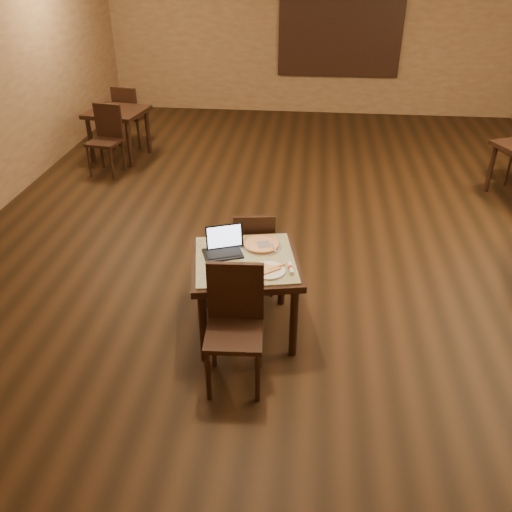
# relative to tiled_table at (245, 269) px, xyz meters

# --- Properties ---
(ground) EXTENTS (10.00, 10.00, 0.00)m
(ground) POSITION_rel_tiled_table_xyz_m (0.44, 2.23, -0.66)
(ground) COLOR black
(ground) RESTS_ON ground
(wall_back) EXTENTS (8.00, 0.02, 3.00)m
(wall_back) POSITION_rel_tiled_table_xyz_m (0.44, 7.23, 0.84)
(wall_back) COLOR olive
(wall_back) RESTS_ON ground
(wall_front) EXTENTS (8.00, 0.02, 3.00)m
(wall_front) POSITION_rel_tiled_table_xyz_m (0.44, -2.77, 0.84)
(wall_front) COLOR olive
(wall_front) RESTS_ON ground
(mural) EXTENTS (2.34, 0.05, 1.64)m
(mural) POSITION_rel_tiled_table_xyz_m (0.94, 7.19, 0.89)
(mural) COLOR #245684
(mural) RESTS_ON wall_back
(tiled_table) EXTENTS (1.08, 1.08, 0.76)m
(tiled_table) POSITION_rel_tiled_table_xyz_m (0.00, 0.00, 0.00)
(tiled_table) COLOR black
(tiled_table) RESTS_ON ground
(chair_main_near) EXTENTS (0.47, 0.47, 1.02)m
(chair_main_near) POSITION_rel_tiled_table_xyz_m (-0.01, -0.61, -0.08)
(chair_main_near) COLOR black
(chair_main_near) RESTS_ON ground
(chair_main_far) EXTENTS (0.44, 0.44, 0.91)m
(chair_main_far) POSITION_rel_tiled_table_xyz_m (0.01, 0.62, -0.15)
(chair_main_far) COLOR black
(chair_main_far) RESTS_ON ground
(laptop) EXTENTS (0.39, 0.36, 0.22)m
(laptop) POSITION_rel_tiled_table_xyz_m (-0.20, 0.10, 0.16)
(laptop) COLOR black
(laptop) RESTS_ON tiled_table
(plate) EXTENTS (0.28, 0.28, 0.02)m
(plate) POSITION_rel_tiled_table_xyz_m (0.22, -0.18, 0.11)
(plate) COLOR white
(plate) RESTS_ON tiled_table
(pizza_slice) EXTENTS (0.29, 0.29, 0.02)m
(pizza_slice) POSITION_rel_tiled_table_xyz_m (0.22, -0.18, 0.13)
(pizza_slice) COLOR beige
(pizza_slice) RESTS_ON plate
(pizza_pan) EXTENTS (0.37, 0.37, 0.01)m
(pizza_pan) POSITION_rel_tiled_table_xyz_m (0.12, 0.24, 0.11)
(pizza_pan) COLOR silver
(pizza_pan) RESTS_ON tiled_table
(pizza_whole) EXTENTS (0.32, 0.32, 0.02)m
(pizza_whole) POSITION_rel_tiled_table_xyz_m (0.12, 0.24, 0.12)
(pizza_whole) COLOR beige
(pizza_whole) RESTS_ON pizza_pan
(spatula) EXTENTS (0.19, 0.29, 0.01)m
(spatula) POSITION_rel_tiled_table_xyz_m (0.14, 0.22, 0.13)
(spatula) COLOR silver
(spatula) RESTS_ON pizza_whole
(napkin_roll) EXTENTS (0.07, 0.17, 0.04)m
(napkin_roll) POSITION_rel_tiled_table_xyz_m (0.40, -0.14, 0.12)
(napkin_roll) COLOR white
(napkin_roll) RESTS_ON tiled_table
(other_table_b) EXTENTS (0.96, 0.96, 0.78)m
(other_table_b) POSITION_rel_tiled_table_xyz_m (-2.56, 4.24, -0.01)
(other_table_b) COLOR black
(other_table_b) RESTS_ON ground
(other_table_b_chair_near) EXTENTS (0.50, 0.50, 1.01)m
(other_table_b_chair_near) POSITION_rel_tiled_table_xyz_m (-2.54, 3.65, -0.09)
(other_table_b_chair_near) COLOR black
(other_table_b_chair_near) RESTS_ON ground
(other_table_b_chair_far) EXTENTS (0.50, 0.50, 1.01)m
(other_table_b_chair_far) POSITION_rel_tiled_table_xyz_m (-2.57, 4.83, -0.09)
(other_table_b_chair_far) COLOR black
(other_table_b_chair_far) RESTS_ON ground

